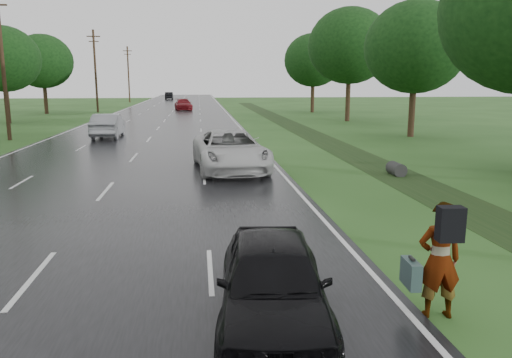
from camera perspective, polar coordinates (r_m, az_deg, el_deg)
The scene contains 20 objects.
ground at distance 10.97m, azimuth -24.17°, elevation -10.52°, with size 220.00×220.00×0.00m, color #274E1B.
road at distance 54.95m, azimuth -10.07°, elevation 6.96°, with size 14.00×180.00×0.04m, color black.
edge_stripe_east at distance 54.95m, azimuth -2.98°, elevation 7.14°, with size 0.12×180.00×0.01m, color silver.
edge_stripe_west at distance 55.77m, azimuth -17.06°, elevation 6.73°, with size 0.12×180.00×0.01m, color silver.
center_line at distance 54.95m, azimuth -10.07°, elevation 6.99°, with size 0.12×180.00×0.01m, color silver.
drainage_ditch at distance 29.82m, azimuth 9.43°, elevation 3.61°, with size 2.20×120.00×0.56m.
utility_pole_mid at distance 36.93m, azimuth -27.01°, elevation 12.02°, with size 1.60×0.26×10.00m.
utility_pole_far at distance 65.93m, azimuth -17.88°, elevation 11.78°, with size 1.60×0.26×10.00m.
utility_pole_distant at distance 95.55m, azimuth -14.37°, elevation 11.60°, with size 1.60×0.26×10.00m.
tree_east_c at distance 36.92m, azimuth 17.78°, elevation 14.15°, with size 7.00×7.00×9.29m.
tree_east_d at distance 49.97m, azimuth 10.66°, elevation 14.73°, with size 8.00×8.00×10.76m.
tree_east_f at distance 63.37m, azimuth 6.57°, elevation 13.34°, with size 7.20×7.20×9.62m.
tree_west_d at distance 51.81m, azimuth -26.96°, elevation 12.13°, with size 6.60×6.60×8.80m.
tree_west_f at distance 65.32m, azimuth -23.21°, elevation 12.26°, with size 7.00×7.00×9.29m.
pedestrian at distance 8.76m, azimuth 20.12°, elevation -8.54°, with size 0.90×0.83×1.98m.
white_pickup at distance 21.69m, azimuth -2.97°, elevation 3.28°, with size 2.87×6.23×1.73m, color silver.
dark_sedan at distance 8.01m, azimuth 1.94°, elevation -11.68°, with size 1.71×4.24×1.44m, color black.
silver_sedan at distance 36.07m, azimuth -16.55°, elevation 5.89°, with size 1.72×4.92×1.62m, color #9C9DA4.
far_car_red at distance 68.08m, azimuth -8.31°, elevation 8.43°, with size 2.08×5.11×1.48m, color maroon.
far_car_dark at distance 108.39m, azimuth -9.89°, elevation 9.36°, with size 1.60×4.60×1.51m, color black.
Camera 1 is at (3.33, -9.71, 3.87)m, focal length 35.00 mm.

